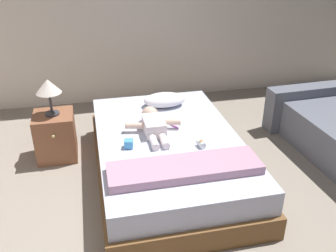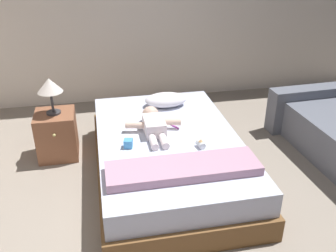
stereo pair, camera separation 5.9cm
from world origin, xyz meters
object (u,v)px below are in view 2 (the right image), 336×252
bed (168,156)px  nightstand (57,135)px  pillow (166,100)px  toothbrush (172,125)px  lamp (50,87)px  toy_block (128,143)px  baby_bottle (201,144)px  baby (153,124)px

bed → nightstand: bearing=151.3°
pillow → toothbrush: (-0.03, -0.46, -0.06)m
lamp → toy_block: (0.64, -0.67, -0.30)m
pillow → baby_bottle: bearing=-82.3°
toothbrush → baby: bearing=-161.7°
toothbrush → nightstand: nightstand is taller
baby → toy_block: (-0.25, -0.26, -0.03)m
toothbrush → nightstand: bearing=161.9°
baby → toothbrush: (0.18, 0.06, -0.06)m
nightstand → baby_bottle: baby_bottle is taller
bed → pillow: 0.71m
bed → lamp: bearing=151.3°
baby → toy_block: 0.36m
toy_block → baby_bottle: (0.59, -0.12, -0.00)m
bed → toothbrush: (0.08, 0.19, 0.21)m
nightstand → toothbrush: bearing=-18.1°
lamp → bed: bearing=-28.7°
baby_bottle → nightstand: bearing=147.3°
bed → toy_block: size_ratio=23.75×
lamp → baby_bottle: lamp is taller
toy_block → pillow: bearing=58.9°
bed → nightstand: nightstand is taller
bed → baby: baby is taller
pillow → baby_bottle: pillow is taller
pillow → toy_block: (-0.47, -0.77, -0.03)m
bed → toothbrush: bearing=68.7°
toy_block → lamp: bearing=133.7°
toothbrush → toy_block: (-0.44, -0.32, 0.03)m
bed → baby_bottle: 0.41m
toothbrush → bed: bearing=-111.3°
baby → toothbrush: bearing=18.3°
bed → toy_block: 0.45m
toothbrush → lamp: (-1.08, 0.35, 0.32)m
pillow → baby_bottle: (0.12, -0.89, -0.03)m
pillow → lamp: lamp is taller
baby → pillow: bearing=67.6°
lamp → toothbrush: bearing=-18.1°
pillow → baby: (-0.21, -0.52, -0.00)m
toothbrush → toy_block: size_ratio=1.82×
toothbrush → toy_block: toy_block is taller
baby → lamp: (-0.89, 0.41, 0.27)m
pillow → toy_block: 0.90m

